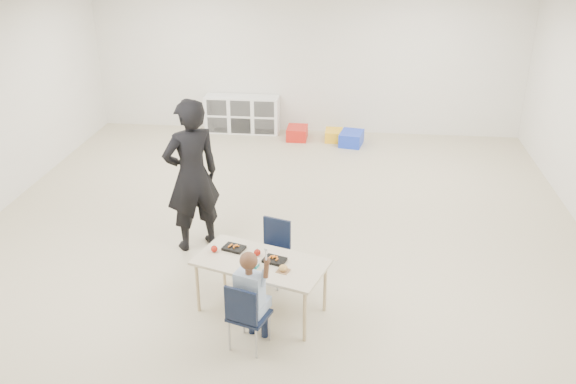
# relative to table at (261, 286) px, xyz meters

# --- Properties ---
(room) EXTENTS (9.00, 9.02, 2.80)m
(room) POSITION_rel_table_xyz_m (-0.03, 1.44, 1.09)
(room) COLOR #BEB392
(room) RESTS_ON ground
(table) EXTENTS (1.47, 1.05, 0.61)m
(table) POSITION_rel_table_xyz_m (0.00, 0.00, 0.00)
(table) COLOR beige
(table) RESTS_ON ground
(chair_near) EXTENTS (0.44, 0.43, 0.73)m
(chair_near) POSITION_rel_table_xyz_m (-0.03, -0.57, 0.06)
(chair_near) COLOR black
(chair_near) RESTS_ON ground
(chair_far) EXTENTS (0.44, 0.43, 0.73)m
(chair_far) POSITION_rel_table_xyz_m (0.03, 0.57, 0.06)
(chair_far) COLOR black
(chair_far) RESTS_ON ground
(child) EXTENTS (0.62, 0.62, 1.15)m
(child) POSITION_rel_table_xyz_m (-0.03, -0.57, 0.27)
(child) COLOR #9AB1D1
(child) RESTS_ON chair_near
(lunch_tray_near) EXTENTS (0.26, 0.22, 0.03)m
(lunch_tray_near) POSITION_rel_table_xyz_m (0.14, 0.01, 0.32)
(lunch_tray_near) COLOR black
(lunch_tray_near) RESTS_ON table
(lunch_tray_far) EXTENTS (0.26, 0.22, 0.03)m
(lunch_tray_far) POSITION_rel_table_xyz_m (-0.32, 0.21, 0.32)
(lunch_tray_far) COLOR black
(lunch_tray_far) RESTS_ON table
(milk_carton) EXTENTS (0.09, 0.09, 0.10)m
(milk_carton) POSITION_rel_table_xyz_m (-0.04, -0.13, 0.35)
(milk_carton) COLOR white
(milk_carton) RESTS_ON table
(bread_roll) EXTENTS (0.09, 0.09, 0.07)m
(bread_roll) POSITION_rel_table_xyz_m (0.25, -0.16, 0.34)
(bread_roll) COLOR #D8AD58
(bread_roll) RESTS_ON table
(apple_near) EXTENTS (0.07, 0.07, 0.07)m
(apple_near) POSITION_rel_table_xyz_m (-0.05, 0.10, 0.34)
(apple_near) COLOR #9A190E
(apple_near) RESTS_ON table
(apple_far) EXTENTS (0.07, 0.07, 0.07)m
(apple_far) POSITION_rel_table_xyz_m (-0.51, 0.13, 0.34)
(apple_far) COLOR #9A190E
(apple_far) RESTS_ON table
(cubby_shelf) EXTENTS (1.40, 0.40, 0.70)m
(cubby_shelf) POSITION_rel_table_xyz_m (-1.23, 5.72, 0.04)
(cubby_shelf) COLOR white
(cubby_shelf) RESTS_ON ground
(adult) EXTENTS (0.84, 0.79, 1.92)m
(adult) POSITION_rel_table_xyz_m (-1.03, 1.29, 0.65)
(adult) COLOR black
(adult) RESTS_ON ground
(bin_red) EXTENTS (0.37, 0.47, 0.23)m
(bin_red) POSITION_rel_table_xyz_m (-0.15, 5.42, -0.19)
(bin_red) COLOR red
(bin_red) RESTS_ON ground
(bin_yellow) EXTENTS (0.32, 0.41, 0.20)m
(bin_yellow) POSITION_rel_table_xyz_m (0.54, 5.42, -0.21)
(bin_yellow) COLOR yellow
(bin_yellow) RESTS_ON ground
(bin_blue) EXTENTS (0.46, 0.55, 0.24)m
(bin_blue) POSITION_rel_table_xyz_m (0.86, 5.22, -0.19)
(bin_blue) COLOR blue
(bin_blue) RESTS_ON ground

